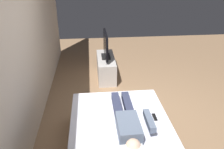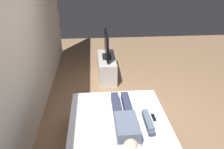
{
  "view_description": "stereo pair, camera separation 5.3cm",
  "coord_description": "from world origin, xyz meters",
  "px_view_note": "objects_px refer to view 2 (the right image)",
  "views": [
    {
      "loc": [
        -3.07,
        0.68,
        2.48
      ],
      "look_at": [
        0.52,
        0.32,
        0.69
      ],
      "focal_mm": 36.01,
      "sensor_mm": 36.0,
      "label": 1
    },
    {
      "loc": [
        -3.08,
        0.62,
        2.48
      ],
      "look_at": [
        0.52,
        0.32,
        0.69
      ],
      "focal_mm": 36.01,
      "sensor_mm": 36.0,
      "label": 2
    }
  ],
  "objects_px": {
    "tv": "(107,46)",
    "tv_stand": "(107,67)",
    "remote": "(154,117)",
    "bed": "(120,144)",
    "person": "(127,122)"
  },
  "relations": [
    {
      "from": "tv",
      "to": "tv_stand",
      "type": "bearing_deg",
      "value": 0.0
    },
    {
      "from": "person",
      "to": "bed",
      "type": "bearing_deg",
      "value": 108.96
    },
    {
      "from": "bed",
      "to": "tv",
      "type": "xyz_separation_m",
      "value": [
        2.59,
        0.02,
        0.52
      ]
    },
    {
      "from": "remote",
      "to": "tv",
      "type": "xyz_separation_m",
      "value": [
        2.41,
        0.51,
        0.24
      ]
    },
    {
      "from": "tv_stand",
      "to": "tv",
      "type": "relative_size",
      "value": 1.25
    },
    {
      "from": "bed",
      "to": "tv",
      "type": "relative_size",
      "value": 2.23
    },
    {
      "from": "person",
      "to": "tv_stand",
      "type": "relative_size",
      "value": 1.15
    },
    {
      "from": "tv_stand",
      "to": "person",
      "type": "bearing_deg",
      "value": -177.75
    },
    {
      "from": "remote",
      "to": "tv_stand",
      "type": "bearing_deg",
      "value": 11.85
    },
    {
      "from": "person",
      "to": "tv_stand",
      "type": "xyz_separation_m",
      "value": [
        2.56,
        0.1,
        -0.37
      ]
    },
    {
      "from": "bed",
      "to": "person",
      "type": "height_order",
      "value": "person"
    },
    {
      "from": "bed",
      "to": "tv_stand",
      "type": "distance_m",
      "value": 2.59
    },
    {
      "from": "person",
      "to": "tv",
      "type": "height_order",
      "value": "tv"
    },
    {
      "from": "bed",
      "to": "tv",
      "type": "bearing_deg",
      "value": 0.36
    },
    {
      "from": "bed",
      "to": "person",
      "type": "bearing_deg",
      "value": -71.04
    }
  ]
}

